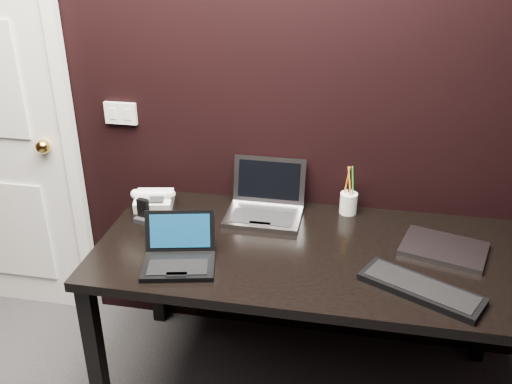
% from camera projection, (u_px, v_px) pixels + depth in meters
% --- Properties ---
extents(wall_back, '(4.00, 0.00, 4.00)m').
position_uv_depth(wall_back, '(254.00, 81.00, 2.42)').
color(wall_back, black).
rests_on(wall_back, ground).
extents(wall_switch, '(0.15, 0.02, 0.10)m').
position_uv_depth(wall_switch, '(121.00, 113.00, 2.60)').
color(wall_switch, silver).
rests_on(wall_switch, wall_back).
extents(desk, '(1.70, 0.80, 0.74)m').
position_uv_depth(desk, '(309.00, 265.00, 2.30)').
color(desk, black).
rests_on(desk, ground).
extents(netbook, '(0.32, 0.29, 0.17)m').
position_uv_depth(netbook, '(179.00, 256.00, 2.16)').
color(netbook, black).
rests_on(netbook, desk).
extents(silver_laptop, '(0.32, 0.29, 0.22)m').
position_uv_depth(silver_laptop, '(265.00, 206.00, 2.50)').
color(silver_laptop, '#949499').
rests_on(silver_laptop, desk).
extents(ext_keyboard, '(0.45, 0.33, 0.03)m').
position_uv_depth(ext_keyboard, '(421.00, 289.00, 2.01)').
color(ext_keyboard, black).
rests_on(ext_keyboard, desk).
extents(closed_laptop, '(0.37, 0.31, 0.02)m').
position_uv_depth(closed_laptop, '(444.00, 249.00, 2.25)').
color(closed_laptop, '#99989D').
rests_on(closed_laptop, desk).
extents(desk_phone, '(0.21, 0.18, 0.10)m').
position_uv_depth(desk_phone, '(154.00, 200.00, 2.57)').
color(desk_phone, silver).
rests_on(desk_phone, desk).
extents(mobile_phone, '(0.07, 0.06, 0.10)m').
position_uv_depth(mobile_phone, '(143.00, 213.00, 2.46)').
color(mobile_phone, black).
rests_on(mobile_phone, desk).
extents(pen_cup, '(0.10, 0.10, 0.22)m').
position_uv_depth(pen_cup, '(348.00, 202.00, 2.52)').
color(pen_cup, silver).
rests_on(pen_cup, desk).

